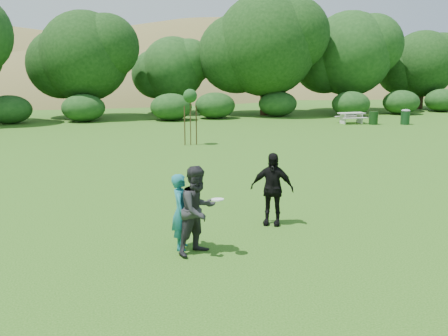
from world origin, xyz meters
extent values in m
plane|color=#19470C|center=(0.00, 0.00, 0.00)|extent=(120.00, 120.00, 0.00)
imported|color=#196973|center=(-1.82, -0.19, 0.85)|extent=(0.55, 0.70, 1.70)
imported|color=#262628|center=(-1.52, -0.58, 0.97)|extent=(1.19, 1.11, 1.94)
imported|color=black|center=(0.72, 0.92, 0.94)|extent=(1.19, 0.92, 1.88)
cylinder|color=#133413|center=(15.02, 19.79, 0.45)|extent=(0.60, 0.60, 0.90)
cylinder|color=white|center=(-1.15, -0.86, 1.26)|extent=(0.27, 0.27, 0.04)
cylinder|color=#3F2C18|center=(1.17, 14.17, 1.25)|extent=(0.05, 0.05, 2.50)
sphere|color=#1B4819|center=(1.17, 14.17, 2.50)|extent=(0.70, 0.70, 0.70)
cylinder|color=#402D19|center=(0.87, 14.17, 1.00)|extent=(0.06, 0.06, 2.00)
cylinder|color=#3A2816|center=(1.47, 14.17, 1.00)|extent=(0.06, 0.06, 2.00)
cube|color=#B5B4A7|center=(13.85, 20.71, 0.72)|extent=(1.80, 0.75, 0.08)
cube|color=beige|center=(13.20, 20.71, 0.34)|extent=(0.10, 0.70, 0.68)
cube|color=beige|center=(14.50, 20.71, 0.34)|extent=(0.10, 0.70, 0.68)
cube|color=#BAB9AC|center=(13.85, 20.11, 0.44)|extent=(1.80, 0.28, 0.06)
cube|color=beige|center=(13.85, 21.31, 0.44)|extent=(1.80, 0.28, 0.06)
cylinder|color=#153A1B|center=(17.14, 19.25, 0.45)|extent=(0.60, 0.60, 0.90)
ellipsoid|color=gray|center=(17.14, 19.25, 0.95)|extent=(0.60, 0.60, 0.20)
ellipsoid|color=olive|center=(20.00, 72.00, -14.30)|extent=(100.00, 64.00, 52.00)
ellipsoid|color=olive|center=(-5.00, 58.00, -7.70)|extent=(80.00, 50.00, 28.00)
ellipsoid|color=olive|center=(30.00, 60.00, -6.60)|extent=(60.00, 44.00, 24.00)
cylinder|color=#3A2616|center=(-4.00, 29.00, 1.40)|extent=(0.68, 0.68, 2.80)
sphere|color=#194214|center=(-4.00, 29.00, 4.66)|extent=(6.73, 6.73, 6.73)
cylinder|color=#3A2616|center=(3.00, 31.00, 1.14)|extent=(0.60, 0.60, 2.27)
sphere|color=#194214|center=(3.00, 31.00, 3.71)|extent=(5.22, 5.22, 5.22)
cylinder|color=#3A2616|center=(10.00, 28.00, 1.66)|extent=(0.76, 0.76, 3.32)
sphere|color=#194214|center=(10.00, 28.00, 5.56)|extent=(8.12, 8.12, 8.12)
cylinder|color=#3A2616|center=(18.00, 29.00, 1.49)|extent=(0.71, 0.71, 2.97)
sphere|color=#194214|center=(18.00, 29.00, 4.96)|extent=(7.19, 7.19, 7.19)
cylinder|color=#3A2616|center=(26.00, 30.00, 1.22)|extent=(0.62, 0.62, 2.45)
sphere|color=#194214|center=(26.00, 30.00, 4.11)|extent=(6.03, 6.03, 6.03)
camera|label=1|loc=(-3.59, -10.67, 4.03)|focal=40.00mm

